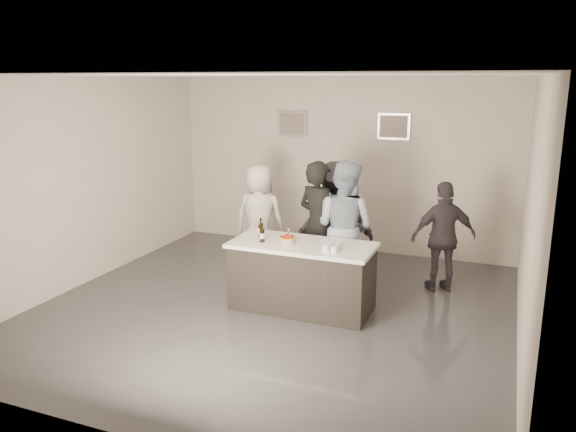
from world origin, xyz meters
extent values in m
plane|color=#3D3D42|center=(0.00, 0.00, 0.00)|extent=(6.00, 6.00, 0.00)
plane|color=white|center=(0.00, 0.00, 3.00)|extent=(6.00, 6.00, 0.00)
cube|color=beige|center=(0.00, 3.00, 1.50)|extent=(6.00, 0.04, 3.00)
cube|color=beige|center=(0.00, -3.00, 1.50)|extent=(6.00, 0.04, 3.00)
cube|color=beige|center=(-3.00, 0.00, 1.50)|extent=(0.04, 6.00, 3.00)
cube|color=beige|center=(3.00, 0.00, 1.50)|extent=(0.04, 6.00, 3.00)
cube|color=#B2B2B7|center=(-0.90, 2.97, 2.20)|extent=(0.54, 0.04, 0.44)
cube|color=#B2B2B7|center=(0.90, 2.97, 2.20)|extent=(0.54, 0.04, 0.44)
cube|color=white|center=(0.34, 0.14, 0.45)|extent=(1.86, 0.86, 0.90)
cylinder|color=orange|center=(0.17, 0.07, 0.94)|extent=(0.21, 0.21, 0.07)
cylinder|color=black|center=(-0.28, 0.22, 1.03)|extent=(0.07, 0.07, 0.26)
cylinder|color=black|center=(-0.16, 0.00, 1.03)|extent=(0.07, 0.07, 0.26)
cube|color=orange|center=(0.79, 0.02, 0.94)|extent=(0.19, 0.30, 0.08)
cube|color=pink|center=(0.03, -0.13, 0.90)|extent=(0.24, 0.08, 0.01)
imported|color=black|center=(0.27, 0.98, 0.93)|extent=(0.80, 0.68, 1.86)
imported|color=#93A8C1|center=(0.65, 0.99, 0.94)|extent=(1.07, 0.94, 1.88)
imported|color=white|center=(-0.87, 1.47, 0.84)|extent=(0.83, 0.56, 1.67)
imported|color=#37313A|center=(1.96, 1.52, 0.79)|extent=(1.00, 0.77, 1.59)
imported|color=black|center=(0.37, 1.49, 0.89)|extent=(1.31, 1.02, 1.78)
camera|label=1|loc=(2.75, -6.38, 2.95)|focal=35.00mm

